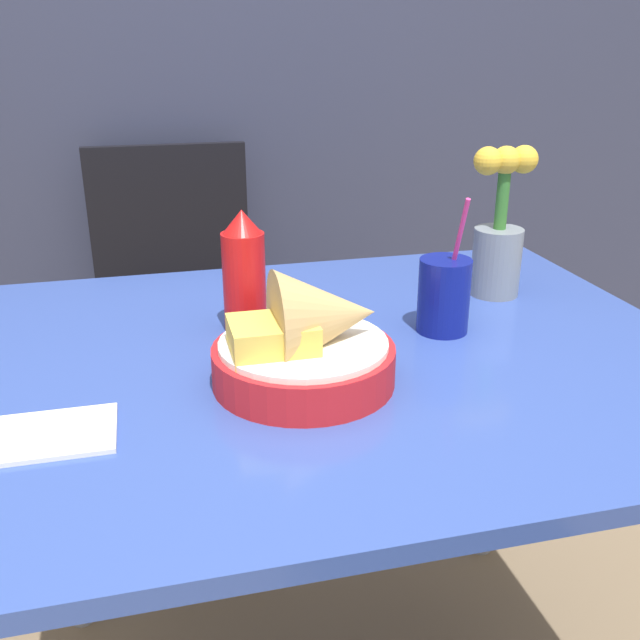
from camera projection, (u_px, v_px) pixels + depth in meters
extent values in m
cube|color=#334C9E|center=(341.00, 357.00, 1.04)|extent=(1.05, 0.85, 0.02)
cylinder|color=gray|center=(61.00, 478.00, 1.40)|extent=(0.05, 0.05, 0.72)
cylinder|color=gray|center=(493.00, 420.00, 1.61)|extent=(0.05, 0.05, 0.72)
cylinder|color=black|center=(116.00, 475.00, 1.65)|extent=(0.03, 0.03, 0.44)
cylinder|color=black|center=(269.00, 454.00, 1.73)|extent=(0.03, 0.03, 0.44)
cylinder|color=black|center=(118.00, 403.00, 1.98)|extent=(0.03, 0.03, 0.44)
cylinder|color=black|center=(247.00, 388.00, 2.06)|extent=(0.03, 0.03, 0.44)
cube|color=black|center=(183.00, 346.00, 1.77)|extent=(0.40, 0.40, 0.02)
cube|color=black|center=(171.00, 234.00, 1.85)|extent=(0.40, 0.03, 0.46)
cylinder|color=red|center=(304.00, 365.00, 0.92)|extent=(0.24, 0.24, 0.05)
cylinder|color=white|center=(303.00, 344.00, 0.91)|extent=(0.22, 0.22, 0.01)
cone|color=tan|center=(326.00, 316.00, 0.91)|extent=(0.13, 0.13, 0.13)
cube|color=#E5C14C|center=(273.00, 338.00, 0.89)|extent=(0.11, 0.09, 0.04)
cylinder|color=red|center=(244.00, 282.00, 1.07)|extent=(0.06, 0.06, 0.15)
cone|color=red|center=(242.00, 221.00, 1.04)|extent=(0.06, 0.06, 0.04)
cylinder|color=navy|center=(444.00, 296.00, 1.08)|extent=(0.08, 0.08, 0.11)
cylinder|color=black|center=(443.00, 301.00, 1.08)|extent=(0.07, 0.07, 0.09)
cylinder|color=#EA3884|center=(453.00, 263.00, 1.06)|extent=(0.01, 0.07, 0.21)
cylinder|color=gray|center=(496.00, 262.00, 1.23)|extent=(0.08, 0.08, 0.12)
cylinder|color=#33722D|center=(502.00, 198.00, 1.19)|extent=(0.02, 0.02, 0.11)
sphere|color=gold|center=(506.00, 160.00, 1.17)|extent=(0.05, 0.05, 0.05)
sphere|color=gold|center=(488.00, 161.00, 1.16)|extent=(0.05, 0.05, 0.05)
sphere|color=gold|center=(524.00, 159.00, 1.17)|extent=(0.05, 0.05, 0.05)
cube|color=white|center=(55.00, 434.00, 0.81)|extent=(0.13, 0.11, 0.01)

